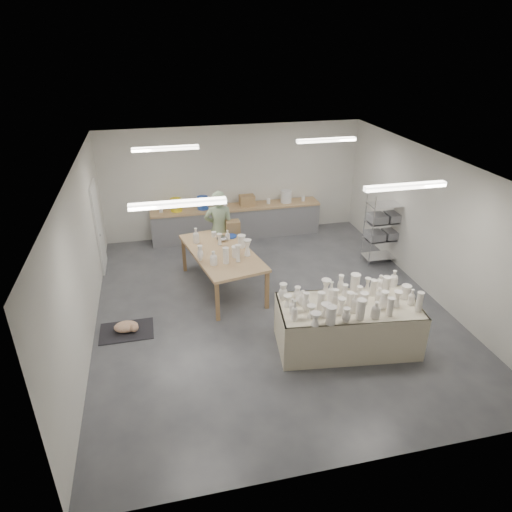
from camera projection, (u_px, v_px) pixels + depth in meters
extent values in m
plane|color=#424449|center=(270.00, 306.00, 9.52)|extent=(8.00, 8.00, 0.00)
cube|color=white|center=(272.00, 166.00, 8.19)|extent=(7.00, 8.00, 0.02)
cube|color=silver|center=(234.00, 181.00, 12.35)|extent=(7.00, 0.02, 3.00)
cube|color=silver|center=(357.00, 378.00, 5.36)|extent=(7.00, 0.02, 3.00)
cube|color=silver|center=(82.00, 259.00, 8.15)|extent=(0.02, 8.00, 3.00)
cube|color=silver|center=(432.00, 225.00, 9.56)|extent=(0.02, 8.00, 3.00)
cube|color=white|center=(99.00, 227.00, 10.62)|extent=(0.05, 0.90, 2.10)
cube|color=white|center=(178.00, 204.00, 6.54)|extent=(1.40, 0.12, 0.08)
cube|color=white|center=(405.00, 186.00, 7.27)|extent=(1.40, 0.12, 0.08)
cube|color=white|center=(165.00, 148.00, 9.60)|extent=(1.40, 0.12, 0.08)
cube|color=white|center=(326.00, 140.00, 10.32)|extent=(1.40, 0.12, 0.08)
cube|color=#AA7953|center=(236.00, 207.00, 12.35)|extent=(4.60, 0.60, 0.06)
cube|color=slate|center=(237.00, 223.00, 12.55)|extent=(4.60, 0.55, 0.84)
cylinder|color=yellow|center=(176.00, 205.00, 11.93)|extent=(0.30, 0.30, 0.34)
cylinder|color=#1D40A2|center=(203.00, 203.00, 12.08)|extent=(0.30, 0.30, 0.34)
cylinder|color=white|center=(286.00, 196.00, 12.54)|extent=(0.30, 0.30, 0.34)
cube|color=#956A48|center=(247.00, 200.00, 12.33)|extent=(0.40, 0.30, 0.28)
cylinder|color=white|center=(161.00, 210.00, 11.90)|extent=(0.10, 0.10, 0.14)
cylinder|color=white|center=(225.00, 205.00, 12.24)|extent=(0.10, 0.10, 0.14)
cylinder|color=white|center=(268.00, 201.00, 12.48)|extent=(0.10, 0.10, 0.14)
cylinder|color=white|center=(303.00, 198.00, 12.69)|extent=(0.10, 0.10, 0.14)
cylinder|color=silver|center=(372.00, 233.00, 10.71)|extent=(0.02, 0.02, 1.80)
cylinder|color=silver|center=(405.00, 230.00, 10.88)|extent=(0.02, 0.02, 1.80)
cylinder|color=silver|center=(364.00, 226.00, 11.10)|extent=(0.02, 0.02, 1.80)
cylinder|color=silver|center=(396.00, 223.00, 11.27)|extent=(0.02, 0.02, 1.80)
cube|color=silver|center=(380.00, 256.00, 11.32)|extent=(0.88, 0.48, 0.02)
cube|color=silver|center=(383.00, 239.00, 11.12)|extent=(0.88, 0.48, 0.02)
cube|color=silver|center=(385.00, 222.00, 10.92)|extent=(0.88, 0.48, 0.02)
cube|color=silver|center=(387.00, 204.00, 10.72)|extent=(0.88, 0.48, 0.02)
cube|color=slate|center=(375.00, 235.00, 11.02)|extent=(0.38, 0.42, 0.18)
cube|color=slate|center=(392.00, 234.00, 11.11)|extent=(0.38, 0.42, 0.18)
cube|color=slate|center=(377.00, 218.00, 10.82)|extent=(0.38, 0.42, 0.18)
cube|color=slate|center=(394.00, 216.00, 10.91)|extent=(0.38, 0.42, 0.18)
cube|color=olive|center=(347.00, 328.00, 8.16)|extent=(2.30, 1.26, 0.77)
cube|color=beige|center=(349.00, 306.00, 7.95)|extent=(2.59, 1.46, 0.03)
cube|color=beige|center=(360.00, 345.00, 7.65)|extent=(2.45, 0.33, 0.87)
cube|color=beige|center=(335.00, 309.00, 8.63)|extent=(2.45, 0.33, 0.87)
cube|color=#AA7953|center=(222.00, 252.00, 9.81)|extent=(1.67, 2.62, 0.06)
cube|color=olive|center=(205.00, 301.00, 8.91)|extent=(0.08, 0.08, 0.85)
cube|color=olive|center=(258.00, 295.00, 9.12)|extent=(0.08, 0.08, 0.85)
cube|color=olive|center=(193.00, 251.00, 10.90)|extent=(0.08, 0.08, 0.85)
cube|color=olive|center=(237.00, 247.00, 11.12)|extent=(0.08, 0.08, 0.85)
ellipsoid|color=silver|center=(222.00, 238.00, 10.28)|extent=(0.26, 0.26, 0.12)
cylinder|color=#1D40A2|center=(231.00, 236.00, 10.47)|extent=(0.26, 0.26, 0.03)
cylinder|color=white|center=(214.00, 234.00, 10.46)|extent=(0.11, 0.11, 0.12)
cube|color=#956A48|center=(233.00, 226.00, 10.67)|extent=(0.32, 0.26, 0.28)
cube|color=black|center=(127.00, 331.00, 8.72)|extent=(1.00, 0.70, 0.02)
ellipsoid|color=white|center=(126.00, 326.00, 8.67)|extent=(0.52, 0.42, 0.19)
sphere|color=white|center=(134.00, 328.00, 8.61)|extent=(0.16, 0.16, 0.16)
imported|color=gray|center=(219.00, 229.00, 10.76)|extent=(0.77, 0.58, 1.91)
cylinder|color=#B21D19|center=(218.00, 248.00, 11.28)|extent=(0.42, 0.42, 0.04)
cylinder|color=silver|center=(225.00, 254.00, 11.37)|extent=(0.02, 0.02, 0.32)
cylinder|color=silver|center=(215.00, 252.00, 11.47)|extent=(0.02, 0.02, 0.32)
cylinder|color=silver|center=(216.00, 257.00, 11.22)|extent=(0.02, 0.02, 0.32)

